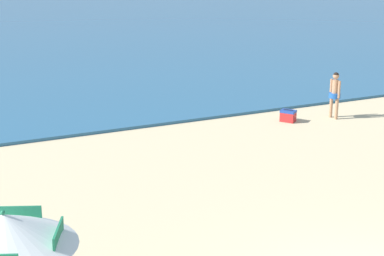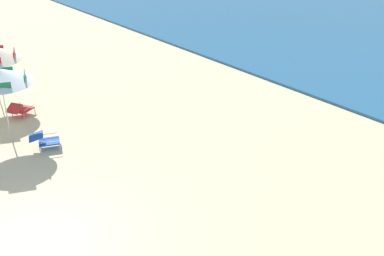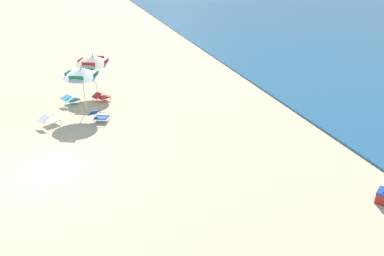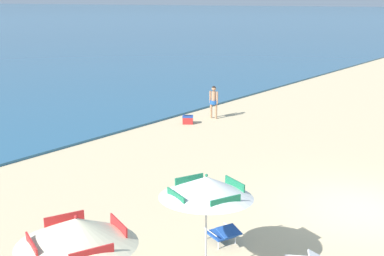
{
  "view_description": "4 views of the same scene",
  "coord_description": "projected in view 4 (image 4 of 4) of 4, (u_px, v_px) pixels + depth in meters",
  "views": [
    {
      "loc": [
        -6.26,
        -5.94,
        5.53
      ],
      "look_at": [
        -0.48,
        6.36,
        1.46
      ],
      "focal_mm": 54.89,
      "sensor_mm": 36.0,
      "label": 1
    },
    {
      "loc": [
        8.53,
        -2.55,
        6.91
      ],
      "look_at": [
        -0.71,
        4.96,
        1.03
      ],
      "focal_mm": 44.77,
      "sensor_mm": 36.0,
      "label": 2
    },
    {
      "loc": [
        11.96,
        1.75,
        6.78
      ],
      "look_at": [
        0.37,
        5.23,
        1.18
      ],
      "focal_mm": 33.47,
      "sensor_mm": 36.0,
      "label": 3
    },
    {
      "loc": [
        -13.26,
        -4.1,
        5.7
      ],
      "look_at": [
        0.37,
        6.36,
        1.29
      ],
      "focal_mm": 46.95,
      "sensor_mm": 36.0,
      "label": 4
    }
  ],
  "objects": [
    {
      "name": "ground_plane",
      "position": [
        364.0,
        210.0,
        14.03
      ],
      "size": [
        800.0,
        800.0,
        0.0
      ],
      "primitive_type": "plane",
      "color": "#D1BA8E"
    },
    {
      "name": "lounge_chair_under_umbrella",
      "position": [
        223.0,
        233.0,
        12.01
      ],
      "size": [
        0.81,
        0.99,
        0.49
      ],
      "color": "#1E4799",
      "rests_on": "ground"
    },
    {
      "name": "person_standing_near_shore",
      "position": [
        214.0,
        100.0,
        24.58
      ],
      "size": [
        0.4,
        0.48,
        1.62
      ],
      "color": "tan",
      "rests_on": "ground"
    },
    {
      "name": "cooler_box",
      "position": [
        188.0,
        120.0,
        23.67
      ],
      "size": [
        0.57,
        0.61,
        0.43
      ],
      "color": "red",
      "rests_on": "ground"
    },
    {
      "name": "beach_umbrella_striped_main",
      "position": [
        206.0,
        187.0,
        10.15
      ],
      "size": [
        2.48,
        2.47,
        2.3
      ],
      "color": "silver",
      "rests_on": "ground"
    },
    {
      "name": "beach_umbrella_striped_second",
      "position": [
        77.0,
        231.0,
        8.41
      ],
      "size": [
        2.8,
        2.79,
        2.22
      ],
      "color": "silver",
      "rests_on": "ground"
    }
  ]
}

